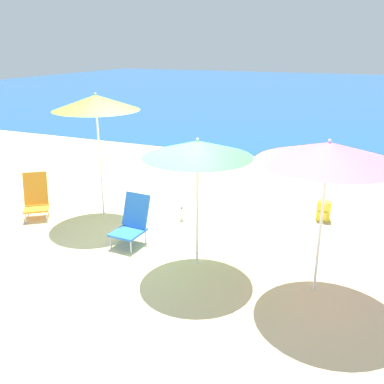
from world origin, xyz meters
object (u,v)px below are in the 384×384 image
at_px(beach_chair_orange, 36,197).
at_px(water_bottle, 182,215).
at_px(beach_umbrella_green, 197,149).
at_px(beach_umbrella_pink, 329,153).
at_px(beach_umbrella_lime, 96,103).
at_px(backpack_yellow, 324,211).
at_px(beach_chair_blue, 132,221).

relative_size(beach_chair_orange, water_bottle, 3.25).
relative_size(beach_umbrella_green, beach_umbrella_pink, 0.93).
height_order(beach_umbrella_lime, backpack_yellow, beach_umbrella_lime).
xyz_separation_m(beach_umbrella_lime, backpack_yellow, (3.96, 1.40, -1.96)).
height_order(beach_umbrella_pink, beach_chair_blue, beach_umbrella_pink).
relative_size(beach_umbrella_pink, water_bottle, 8.08).
distance_m(beach_umbrella_lime, beach_chair_orange, 2.16).
bearing_deg(beach_chair_blue, beach_umbrella_pink, -3.02).
distance_m(beach_umbrella_lime, water_bottle, 2.58).
height_order(beach_umbrella_green, beach_umbrella_pink, beach_umbrella_pink).
distance_m(beach_umbrella_green, backpack_yellow, 3.33).
xyz_separation_m(beach_chair_blue, backpack_yellow, (2.78, 2.26, -0.20)).
bearing_deg(beach_umbrella_green, beach_chair_blue, 168.58).
height_order(beach_umbrella_green, backpack_yellow, beach_umbrella_green).
bearing_deg(beach_umbrella_green, beach_chair_orange, 171.89).
relative_size(beach_umbrella_pink, beach_chair_blue, 2.57).
xyz_separation_m(beach_umbrella_lime, beach_chair_blue, (1.18, -0.85, -1.77)).
height_order(backpack_yellow, water_bottle, backpack_yellow).
xyz_separation_m(beach_umbrella_green, beach_chair_orange, (-3.56, 0.51, -1.38)).
bearing_deg(beach_umbrella_lime, backpack_yellow, 19.52).
bearing_deg(backpack_yellow, beach_umbrella_green, -120.86).
height_order(beach_umbrella_pink, water_bottle, beach_umbrella_pink).
height_order(beach_chair_blue, backpack_yellow, beach_chair_blue).
bearing_deg(beach_umbrella_green, beach_umbrella_pink, -0.86).
distance_m(beach_umbrella_pink, water_bottle, 3.53).
xyz_separation_m(beach_chair_blue, water_bottle, (0.35, 1.18, -0.28)).
distance_m(beach_chair_blue, beach_chair_orange, 2.29).
distance_m(beach_umbrella_pink, backpack_yellow, 3.08).
xyz_separation_m(beach_umbrella_pink, backpack_yellow, (-0.23, 2.54, -1.72)).
bearing_deg(water_bottle, beach_chair_orange, -160.47).
height_order(beach_umbrella_pink, backpack_yellow, beach_umbrella_pink).
xyz_separation_m(beach_umbrella_green, beach_umbrella_pink, (1.73, -0.03, 0.13)).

